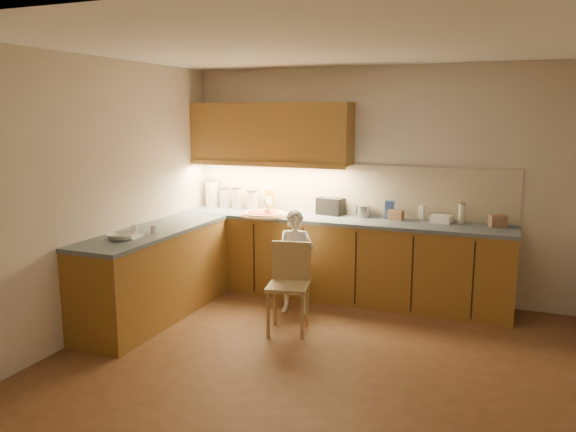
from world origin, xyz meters
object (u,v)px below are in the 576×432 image
object	(u,v)px
wooden_chair	(289,280)
oil_jug	(270,200)
toaster	(331,206)
child	(295,262)
pizza_on_board	(264,214)

from	to	relation	value
wooden_chair	oil_jug	xyz separation A→B (m)	(-0.76, 1.27, 0.56)
oil_jug	toaster	size ratio (longest dim) A/B	0.87
child	toaster	world-z (taller)	toaster
pizza_on_board	toaster	world-z (taller)	pizza_on_board
toaster	child	bearing A→B (deg)	-85.17
pizza_on_board	wooden_chair	xyz separation A→B (m)	(0.68, -0.92, -0.45)
oil_jug	wooden_chair	bearing A→B (deg)	-59.30
pizza_on_board	child	distance (m)	0.83
wooden_chair	oil_jug	world-z (taller)	oil_jug
child	toaster	distance (m)	0.96
wooden_chair	toaster	xyz separation A→B (m)	(0.01, 1.29, 0.53)
oil_jug	toaster	distance (m)	0.76
oil_jug	toaster	xyz separation A→B (m)	(0.76, 0.02, -0.04)
pizza_on_board	child	bearing A→B (deg)	-39.38
child	oil_jug	world-z (taller)	oil_jug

